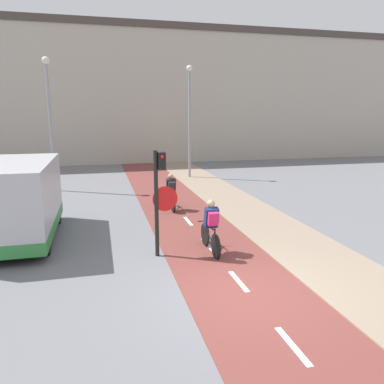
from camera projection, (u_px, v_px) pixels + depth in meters
ground_plane at (247, 292)px, 8.10m from camera, size 120.00×120.00×0.00m
bike_lane at (247, 291)px, 8.10m from camera, size 2.75×60.00×0.02m
sidewalk_strip at (350, 278)px, 8.70m from camera, size 2.40×60.00×0.05m
building_row_background at (134, 96)px, 29.75m from camera, size 60.00×5.20×10.26m
traffic_light_pole at (160, 191)px, 9.80m from camera, size 0.67×0.25×2.86m
street_lamp_far at (50, 110)px, 17.85m from camera, size 0.36×0.36×6.37m
street_lamp_sidewalk at (189, 110)px, 21.56m from camera, size 0.36×0.36×6.43m
cyclist_near at (211, 228)px, 10.25m from camera, size 0.46×1.69×1.50m
cyclist_far at (171, 193)px, 14.81m from camera, size 0.46×1.61×1.46m
van at (17, 202)px, 11.21m from camera, size 2.13×4.65×2.38m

